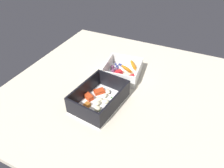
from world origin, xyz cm
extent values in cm
cube|color=beige|center=(0.00, 0.00, 1.00)|extent=(80.00, 80.00, 2.00)
cube|color=white|center=(-10.49, 1.81, 2.30)|extent=(19.89, 15.24, 0.60)
cube|color=black|center=(-19.36, 2.86, 5.62)|extent=(2.14, 13.14, 6.04)
cube|color=black|center=(-1.61, 0.76, 5.62)|extent=(2.14, 13.14, 6.04)
cube|color=black|center=(-9.75, 8.05, 5.62)|extent=(17.22, 2.63, 6.04)
cube|color=black|center=(-11.23, -4.43, 5.62)|extent=(17.22, 2.63, 6.04)
ellipsoid|color=beige|center=(-4.76, -3.03, 3.41)|extent=(2.23, 2.69, 1.16)
ellipsoid|color=beige|center=(-16.98, 3.03, 3.60)|extent=(2.19, 2.98, 1.42)
ellipsoid|color=beige|center=(-11.90, 1.78, 3.38)|extent=(2.44, 1.89, 1.11)
ellipsoid|color=beige|center=(-9.76, 2.40, 3.40)|extent=(1.96, 2.52, 1.14)
ellipsoid|color=beige|center=(-7.15, 1.36, 3.31)|extent=(2.16, 1.60, 1.02)
ellipsoid|color=beige|center=(-4.89, 1.43, 3.40)|extent=(2.70, 2.79, 1.15)
ellipsoid|color=beige|center=(-9.20, -2.38, 3.34)|extent=(1.98, 2.43, 1.06)
ellipsoid|color=beige|center=(-14.09, 0.61, 3.45)|extent=(2.83, 2.34, 1.22)
ellipsoid|color=beige|center=(-16.37, 0.37, 3.32)|extent=(1.58, 2.16, 1.03)
ellipsoid|color=beige|center=(-9.95, 0.10, 3.51)|extent=(2.58, 3.05, 1.30)
cube|color=red|center=(-6.01, 4.33, 3.23)|extent=(4.22, 4.04, 1.27)
cube|color=#AD5B1E|center=(-14.29, 4.68, 3.30)|extent=(2.84, 2.04, 1.39)
cube|color=red|center=(-10.32, 6.15, 3.43)|extent=(3.12, 3.73, 1.66)
cube|color=#387A33|center=(-6.49, -0.78, 2.70)|extent=(0.60, 0.40, 0.20)
cube|color=#387A33|center=(-13.85, 0.39, 2.70)|extent=(0.60, 0.40, 0.20)
cube|color=#387A33|center=(-8.90, -0.83, 2.70)|extent=(0.60, 0.40, 0.20)
cube|color=white|center=(8.41, 1.39, 2.30)|extent=(15.86, 15.21, 0.60)
cube|color=white|center=(1.60, 0.56, 4.94)|extent=(2.24, 13.54, 4.69)
cube|color=white|center=(15.23, 2.22, 4.94)|extent=(2.24, 13.54, 4.69)
cube|color=white|center=(7.63, 7.82, 4.94)|extent=(13.10, 2.18, 4.69)
cube|color=white|center=(9.20, -5.05, 4.94)|extent=(13.10, 2.18, 4.69)
ellipsoid|color=orange|center=(9.15, -0.26, 5.00)|extent=(6.36, 6.59, 4.61)
ellipsoid|color=orange|center=(12.70, -1.58, 5.04)|extent=(5.64, 5.22, 4.68)
cube|color=red|center=(7.70, 2.67, 3.37)|extent=(3.18, 3.00, 1.53)
cube|color=red|center=(6.00, -3.30, 3.52)|extent=(3.82, 3.79, 1.84)
sphere|color=#562D4C|center=(9.41, 4.48, 3.34)|extent=(1.48, 1.48, 1.48)
sphere|color=#562D4C|center=(7.78, 5.24, 3.44)|extent=(1.69, 1.69, 1.69)
sphere|color=#562D4C|center=(9.95, 6.62, 3.43)|extent=(1.65, 1.65, 1.65)
cone|color=red|center=(4.16, 2.68, 3.74)|extent=(2.85, 2.85, 2.28)
sphere|color=navy|center=(10.82, 4.58, 3.13)|extent=(1.06, 1.06, 1.06)
sphere|color=navy|center=(13.61, 5.06, 3.11)|extent=(1.02, 1.02, 1.02)
sphere|color=navy|center=(11.89, 5.40, 3.18)|extent=(1.17, 1.17, 1.17)
sphere|color=navy|center=(13.13, 6.57, 3.08)|extent=(0.96, 0.96, 0.96)
sphere|color=navy|center=(13.23, 4.03, 3.18)|extent=(1.16, 1.16, 1.16)
cube|color=#51197A|center=(-5.45, 9.81, 2.60)|extent=(7.12, 2.78, 1.20)
camera|label=1|loc=(-54.20, -23.52, 50.69)|focal=32.63mm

